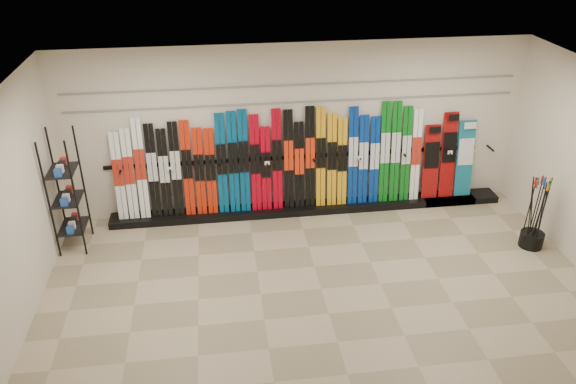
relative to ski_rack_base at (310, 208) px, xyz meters
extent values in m
plane|color=gray|center=(-0.22, -2.28, -0.06)|extent=(8.00, 8.00, 0.00)
plane|color=beige|center=(-0.22, 0.22, 1.44)|extent=(8.00, 0.00, 8.00)
plane|color=beige|center=(-4.22, -2.28, 1.44)|extent=(0.00, 5.00, 5.00)
plane|color=silver|center=(-0.22, -2.28, 2.94)|extent=(8.00, 8.00, 0.00)
cube|color=black|center=(0.00, 0.00, 0.00)|extent=(8.00, 0.40, 0.12)
cube|color=white|center=(-3.27, 0.05, 0.83)|extent=(0.17, 0.21, 1.54)
cube|color=white|center=(-3.09, 0.05, 0.85)|extent=(0.17, 0.22, 1.59)
cube|color=white|center=(-2.90, 0.06, 0.94)|extent=(0.17, 0.24, 1.76)
cube|color=black|center=(-2.70, 0.06, 0.88)|extent=(0.17, 0.23, 1.65)
cube|color=black|center=(-2.51, 0.05, 0.84)|extent=(0.17, 0.22, 1.56)
cube|color=black|center=(-2.31, 0.06, 0.89)|extent=(0.17, 0.23, 1.67)
cube|color=red|center=(-2.12, 0.06, 0.90)|extent=(0.17, 0.23, 1.68)
cube|color=red|center=(-1.93, 0.05, 0.83)|extent=(0.17, 0.21, 1.55)
cube|color=red|center=(-1.73, 0.05, 0.82)|extent=(0.17, 0.21, 1.52)
cube|color=#024A7C|center=(-1.54, 0.06, 0.94)|extent=(0.17, 0.24, 1.77)
cube|color=#024A7C|center=(-1.34, 0.07, 0.96)|extent=(0.17, 0.25, 1.79)
cube|color=#024A7C|center=(-1.16, 0.07, 0.97)|extent=(0.17, 0.25, 1.82)
cube|color=#C00015|center=(-0.96, 0.06, 0.92)|extent=(0.17, 0.24, 1.72)
cube|color=#C00015|center=(-0.78, 0.05, 0.81)|extent=(0.17, 0.21, 1.50)
cube|color=#C00015|center=(-0.58, 0.07, 0.96)|extent=(0.17, 0.25, 1.80)
cube|color=black|center=(-0.38, 0.06, 0.95)|extent=(0.17, 0.24, 1.78)
cube|color=black|center=(-0.19, 0.05, 0.84)|extent=(0.17, 0.22, 1.56)
cube|color=black|center=(0.00, 0.07, 0.97)|extent=(0.17, 0.25, 1.82)
cube|color=gold|center=(0.19, 0.07, 0.96)|extent=(0.17, 0.25, 1.79)
cube|color=gold|center=(0.39, 0.06, 0.90)|extent=(0.17, 0.23, 1.68)
cube|color=gold|center=(0.57, 0.05, 0.85)|extent=(0.17, 0.22, 1.58)
cube|color=#062F94|center=(0.77, 0.06, 0.95)|extent=(0.17, 0.24, 1.77)
cube|color=#062F94|center=(0.95, 0.05, 0.87)|extent=(0.17, 0.22, 1.62)
cube|color=#062F94|center=(1.16, 0.05, 0.85)|extent=(0.17, 0.22, 1.58)
cube|color=#0B6B17|center=(1.34, 0.07, 0.98)|extent=(0.17, 0.25, 1.84)
cube|color=#0B6B17|center=(1.54, 0.07, 0.98)|extent=(0.17, 0.25, 1.83)
cube|color=#0B6B17|center=(1.73, 0.06, 0.93)|extent=(0.17, 0.24, 1.74)
cube|color=white|center=(1.92, 0.06, 0.90)|extent=(0.17, 0.23, 1.68)
cube|color=#990C0C|center=(2.23, 0.07, 0.74)|extent=(0.29, 0.21, 1.37)
cube|color=#990C0C|center=(2.54, 0.08, 0.85)|extent=(0.27, 0.24, 1.58)
cube|color=#14728C|center=(2.87, 0.07, 0.77)|extent=(0.32, 0.22, 1.42)
cube|color=black|center=(-3.97, -0.58, 0.92)|extent=(0.40, 0.60, 1.96)
cylinder|color=black|center=(3.38, -1.63, 0.07)|extent=(0.38, 0.38, 0.25)
cylinder|color=black|center=(3.40, -1.50, 0.55)|extent=(0.09, 0.08, 1.18)
cylinder|color=black|center=(3.51, -1.57, 0.55)|extent=(0.07, 0.04, 1.18)
cylinder|color=black|center=(3.36, -1.69, 0.55)|extent=(0.12, 0.03, 1.18)
cylinder|color=black|center=(3.32, -1.54, 0.55)|extent=(0.13, 0.14, 1.17)
cylinder|color=black|center=(3.24, -1.63, 0.55)|extent=(0.11, 0.10, 1.18)
cylinder|color=black|center=(3.38, -1.68, 0.55)|extent=(0.05, 0.08, 1.18)
cylinder|color=black|center=(3.41, -1.55, 0.55)|extent=(0.09, 0.07, 1.18)
cylinder|color=black|center=(3.44, -1.66, 0.55)|extent=(0.05, 0.03, 1.18)
cylinder|color=black|center=(3.29, -1.52, 0.55)|extent=(0.03, 0.04, 1.18)
cylinder|color=black|center=(3.36, -1.74, 0.55)|extent=(0.03, 0.08, 1.18)
cube|color=gray|center=(-0.22, 0.20, 1.94)|extent=(7.60, 0.02, 0.03)
cube|color=gray|center=(-0.22, 0.20, 2.24)|extent=(7.60, 0.02, 0.03)
camera|label=1|loc=(-1.61, -8.71, 5.03)|focal=35.00mm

